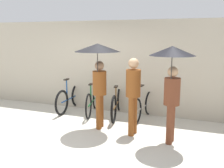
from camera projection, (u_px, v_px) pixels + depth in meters
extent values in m
plane|color=beige|center=(76.00, 137.00, 5.43)|extent=(30.00, 30.00, 0.00)
cube|color=#B2A893|center=(110.00, 67.00, 7.15)|extent=(11.07, 0.12, 2.60)
torus|color=black|center=(77.00, 95.00, 7.79)|extent=(0.09, 0.71, 0.71)
torus|color=black|center=(62.00, 103.00, 6.89)|extent=(0.09, 0.71, 0.71)
cylinder|color=#19478C|center=(70.00, 99.00, 7.34)|extent=(0.07, 0.97, 0.04)
cylinder|color=#19478C|center=(67.00, 90.00, 7.12)|extent=(0.04, 0.04, 0.59)
cube|color=black|center=(66.00, 79.00, 7.07)|extent=(0.10, 0.20, 0.03)
cylinder|color=#19478C|center=(77.00, 84.00, 7.73)|extent=(0.04, 0.04, 0.69)
cylinder|color=#19478C|center=(77.00, 73.00, 7.66)|extent=(0.44, 0.05, 0.03)
torus|color=black|center=(95.00, 97.00, 7.54)|extent=(0.20, 0.68, 0.69)
torus|color=black|center=(89.00, 106.00, 6.56)|extent=(0.20, 0.68, 0.69)
cylinder|color=#19662D|center=(92.00, 101.00, 7.05)|extent=(0.27, 0.98, 0.04)
cylinder|color=#19662D|center=(91.00, 94.00, 6.83)|extent=(0.04, 0.04, 0.52)
cube|color=black|center=(91.00, 84.00, 6.78)|extent=(0.13, 0.22, 0.03)
cylinder|color=#19662D|center=(95.00, 86.00, 7.47)|extent=(0.04, 0.04, 0.67)
cylinder|color=#19662D|center=(95.00, 75.00, 7.41)|extent=(0.43, 0.13, 0.03)
torus|color=black|center=(120.00, 99.00, 7.33)|extent=(0.19, 0.72, 0.72)
torus|color=black|center=(114.00, 109.00, 6.26)|extent=(0.19, 0.72, 0.72)
cylinder|color=brown|center=(117.00, 103.00, 6.79)|extent=(0.24, 1.08, 0.04)
cylinder|color=brown|center=(116.00, 96.00, 6.56)|extent=(0.04, 0.04, 0.49)
cube|color=black|center=(116.00, 87.00, 6.51)|extent=(0.13, 0.21, 0.03)
cylinder|color=brown|center=(120.00, 87.00, 7.26)|extent=(0.04, 0.04, 0.66)
cylinder|color=brown|center=(120.00, 76.00, 7.20)|extent=(0.44, 0.11, 0.03)
torus|color=black|center=(150.00, 103.00, 6.95)|extent=(0.14, 0.68, 0.68)
torus|color=black|center=(136.00, 112.00, 6.10)|extent=(0.14, 0.68, 0.68)
cylinder|color=#A59E93|center=(143.00, 107.00, 6.52)|extent=(0.17, 0.98, 0.04)
cylinder|color=#A59E93|center=(141.00, 97.00, 6.32)|extent=(0.04, 0.04, 0.59)
cube|color=black|center=(141.00, 86.00, 6.26)|extent=(0.12, 0.21, 0.03)
cylinder|color=#A59E93|center=(150.00, 91.00, 6.89)|extent=(0.04, 0.04, 0.65)
cylinder|color=#A59E93|center=(150.00, 80.00, 6.83)|extent=(0.44, 0.09, 0.03)
cylinder|color=brown|center=(101.00, 110.00, 6.01)|extent=(0.13, 0.13, 0.82)
cylinder|color=brown|center=(99.00, 112.00, 5.84)|extent=(0.13, 0.13, 0.82)
cylinder|color=brown|center=(100.00, 83.00, 5.79)|extent=(0.32, 0.32, 0.56)
sphere|color=#997051|center=(99.00, 66.00, 5.71)|extent=(0.21, 0.21, 0.21)
cylinder|color=#332D28|center=(98.00, 67.00, 5.59)|extent=(0.02, 0.02, 0.70)
cone|color=black|center=(97.00, 48.00, 5.50)|extent=(1.02, 1.02, 0.18)
cylinder|color=brown|center=(134.00, 114.00, 5.60)|extent=(0.13, 0.13, 0.87)
cylinder|color=brown|center=(131.00, 117.00, 5.44)|extent=(0.13, 0.13, 0.87)
cylinder|color=brown|center=(133.00, 83.00, 5.38)|extent=(0.32, 0.32, 0.59)
sphere|color=tan|center=(134.00, 63.00, 5.30)|extent=(0.23, 0.23, 0.23)
cylinder|color=brown|center=(172.00, 122.00, 5.18)|extent=(0.13, 0.13, 0.81)
cylinder|color=brown|center=(169.00, 125.00, 5.02)|extent=(0.13, 0.13, 0.81)
cylinder|color=brown|center=(172.00, 91.00, 4.97)|extent=(0.32, 0.32, 0.55)
sphere|color=tan|center=(173.00, 72.00, 4.90)|extent=(0.21, 0.21, 0.21)
cylinder|color=#332D28|center=(171.00, 74.00, 4.78)|extent=(0.02, 0.02, 0.69)
cone|color=black|center=(172.00, 51.00, 4.69)|extent=(0.87, 0.87, 0.18)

